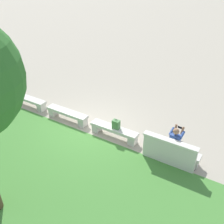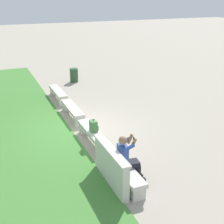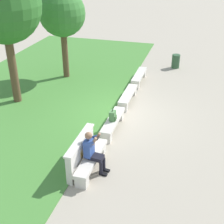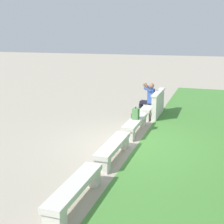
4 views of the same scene
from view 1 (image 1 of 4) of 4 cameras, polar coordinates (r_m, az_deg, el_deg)
ground_plane at (r=11.09m, az=-4.84°, el=-3.47°), size 80.00×80.00×0.00m
grass_strip at (r=8.86m, az=-22.29°, el=-17.18°), size 21.17×8.00×0.03m
bench_main at (r=9.63m, az=12.86°, el=-8.30°), size 2.02×0.40×0.45m
bench_near at (r=10.37m, az=0.47°, el=-4.09°), size 2.02×0.40×0.45m
bench_mid at (r=11.57m, az=-9.72°, el=-0.45°), size 2.02×0.40×0.45m
bench_far at (r=13.09m, az=-17.75°, el=2.45°), size 2.02×0.40×0.45m
backrest_wall_with_plaque at (r=9.24m, az=12.28°, el=-8.46°), size 1.91×0.24×1.01m
person_photographer at (r=9.41m, az=13.73°, el=-6.13°), size 0.50×0.75×1.32m
backpack at (r=10.16m, az=0.92°, el=-2.70°), size 0.28×0.24×0.43m
trash_bin at (r=15.79m, az=-20.27°, el=7.33°), size 0.44×0.44×0.75m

